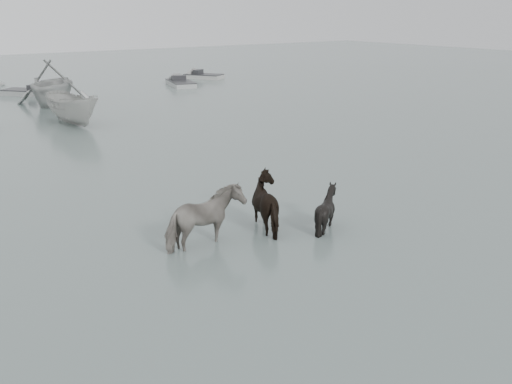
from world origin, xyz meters
The scene contains 9 objects.
ground centered at (0.00, 0.00, 0.00)m, with size 140.00×140.00×0.00m, color slate.
pony_pinto centered at (-3.54, -0.39, 0.89)m, with size 0.96×2.10×1.77m, color black.
pony_dark centered at (-1.30, -0.30, 0.85)m, with size 1.68×1.44×1.70m, color black.
pony_black centered at (-0.13, -1.21, 0.72)m, with size 1.16×1.31×1.44m, color black.
rowboat_trail centered at (0.22, 24.59, 1.49)m, with size 4.89×5.67×2.99m, color #ADAFAD.
boat_small centered at (-0.87, 17.58, 0.92)m, with size 1.80×4.78×1.85m, color #B2B2AD.
skiff_port centered at (11.23, 28.25, 0.38)m, with size 5.41×1.60×0.75m, color #9FA19F, non-canonical shape.
skiff_mid centered at (0.06, 30.16, 0.38)m, with size 4.85×1.60×0.75m, color gray, non-canonical shape.
skiff_star centered at (15.24, 31.48, 0.38)m, with size 4.49×1.60×0.75m, color #AAAAA5, non-canonical shape.
Camera 1 is at (-10.31, -12.12, 5.80)m, focal length 40.00 mm.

